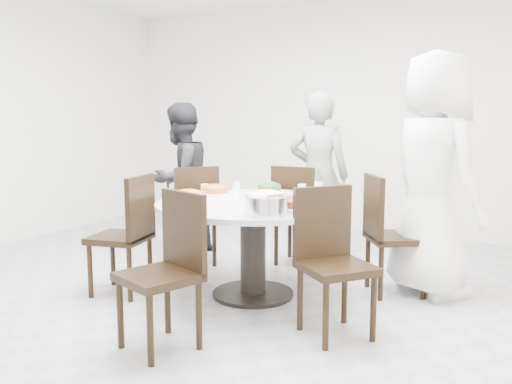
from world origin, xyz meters
The scene contains 22 objects.
floor centered at (0.00, 0.00, 0.00)m, with size 6.00×6.00×0.01m, color #A7A7AC.
wall_back centered at (0.00, 3.00, 1.40)m, with size 6.00×0.01×2.80m, color white.
dining_table centered at (0.24, 0.23, 0.38)m, with size 1.50×1.50×0.75m, color silver.
chair_ne centered at (1.21, 0.82, 0.47)m, with size 0.42×0.42×0.95m, color black.
chair_n centered at (0.18, 1.28, 0.47)m, with size 0.42×0.42×0.95m, color black.
chair_nw centered at (-0.72, 0.77, 0.47)m, with size 0.42×0.42×0.95m, color black.
chair_sw centered at (-0.72, -0.21, 0.47)m, with size 0.42×0.42×0.95m, color black.
chair_s centered at (0.21, -0.90, 0.47)m, with size 0.42×0.42×0.95m, color black.
chair_se centered at (1.09, -0.21, 0.47)m, with size 0.42×0.42×0.95m, color black.
diner_right centered at (1.45, 0.96, 0.95)m, with size 0.93×0.61×1.91m, color white.
diner_middle centered at (0.24, 1.61, 0.82)m, with size 0.60×0.39×1.65m, color black.
diner_left centered at (-1.02, 1.03, 0.77)m, with size 0.75×0.58×1.54m, color black.
dish_greens centered at (0.14, 0.71, 0.78)m, with size 0.26×0.26×0.07m, color white.
dish_pale centered at (0.61, 0.58, 0.79)m, with size 0.28×0.28×0.07m, color white.
dish_orange centered at (-0.19, 0.37, 0.79)m, with size 0.28×0.28×0.08m, color white.
dish_redbrown centered at (0.66, 0.04, 0.79)m, with size 0.31×0.31×0.08m, color white.
dish_tofu centered at (-0.20, 0.00, 0.79)m, with size 0.28×0.28×0.07m, color white.
rice_bowl centered at (0.58, -0.21, 0.81)m, with size 0.29×0.29×0.12m, color silver.
soup_bowl centered at (-0.06, -0.21, 0.79)m, with size 0.24×0.24×0.07m, color white.
beverage_bottle centered at (0.58, 0.75, 0.86)m, with size 0.06×0.06×0.23m, color #2B6D3A.
tea_cups centered at (0.21, 0.87, 0.79)m, with size 0.07×0.07×0.08m, color white.
chopsticks centered at (0.21, 0.87, 0.76)m, with size 0.24×0.04×0.01m, color tan, non-canonical shape.
Camera 1 is at (2.21, -3.40, 1.41)m, focal length 38.00 mm.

